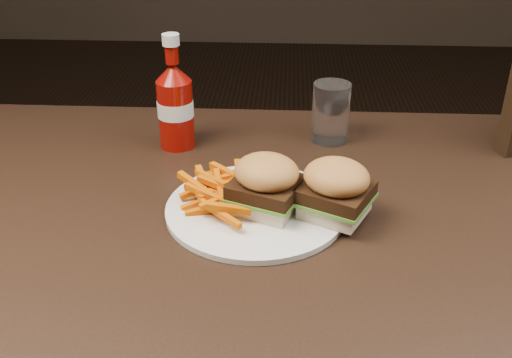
# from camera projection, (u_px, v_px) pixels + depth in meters

# --- Properties ---
(dining_table) EXTENTS (1.20, 0.80, 0.04)m
(dining_table) POSITION_uv_depth(u_px,v_px,m) (240.00, 224.00, 0.89)
(dining_table) COLOR black
(dining_table) RESTS_ON ground
(chair_far) EXTENTS (0.61, 0.61, 0.05)m
(chair_far) POSITION_uv_depth(u_px,v_px,m) (498.00, 222.00, 1.45)
(chair_far) COLOR black
(chair_far) RESTS_ON ground
(plate) EXTENTS (0.27, 0.27, 0.01)m
(plate) POSITION_uv_depth(u_px,v_px,m) (256.00, 209.00, 0.88)
(plate) COLOR white
(plate) RESTS_ON dining_table
(sandwich_half_a) EXTENTS (0.11, 0.10, 0.02)m
(sandwich_half_a) POSITION_uv_depth(u_px,v_px,m) (266.00, 202.00, 0.87)
(sandwich_half_a) COLOR #FDE2C2
(sandwich_half_a) RESTS_ON plate
(sandwich_half_b) EXTENTS (0.11, 0.11, 0.02)m
(sandwich_half_b) POSITION_uv_depth(u_px,v_px,m) (334.00, 207.00, 0.86)
(sandwich_half_b) COLOR beige
(sandwich_half_b) RESTS_ON plate
(fries_pile) EXTENTS (0.13, 0.13, 0.05)m
(fries_pile) POSITION_uv_depth(u_px,v_px,m) (220.00, 189.00, 0.88)
(fries_pile) COLOR #D54101
(fries_pile) RESTS_ON plate
(ketchup_bottle) EXTENTS (0.06, 0.06, 0.12)m
(ketchup_bottle) POSITION_uv_depth(u_px,v_px,m) (176.00, 115.00, 1.05)
(ketchup_bottle) COLOR #800A05
(ketchup_bottle) RESTS_ON dining_table
(tumbler) EXTENTS (0.07, 0.07, 0.11)m
(tumbler) POSITION_uv_depth(u_px,v_px,m) (331.00, 112.00, 1.08)
(tumbler) COLOR white
(tumbler) RESTS_ON dining_table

